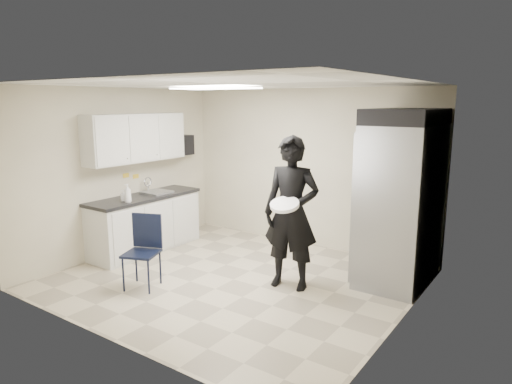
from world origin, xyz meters
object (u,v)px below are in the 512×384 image
Objects in this scene: man_tuxedo at (291,213)px; commercial_fridge at (401,205)px; folding_chair at (141,254)px; lower_counter at (146,224)px.

commercial_fridge is at bearing 32.54° from man_tuxedo.
folding_chair is at bearing -154.92° from man_tuxedo.
man_tuxedo is (1.56, 1.14, 0.53)m from folding_chair.
commercial_fridge reaches higher than lower_counter.
commercial_fridge reaches higher than man_tuxedo.
folding_chair is 0.47× the size of man_tuxedo.
folding_chair is (1.14, -1.09, 0.03)m from lower_counter.
lower_counter is 0.96× the size of man_tuxedo.
folding_chair is 2.00m from man_tuxedo.
lower_counter is at bearing 170.08° from man_tuxedo.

